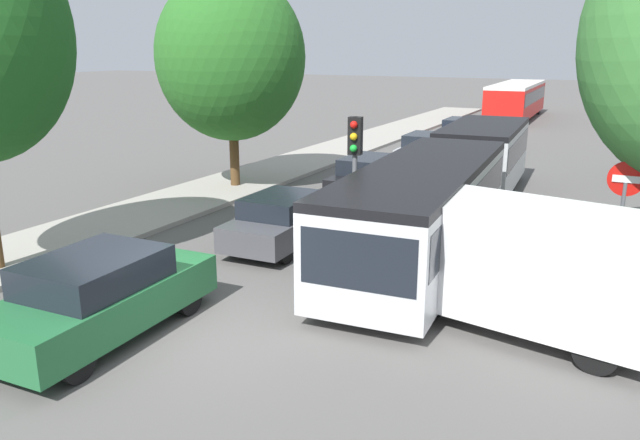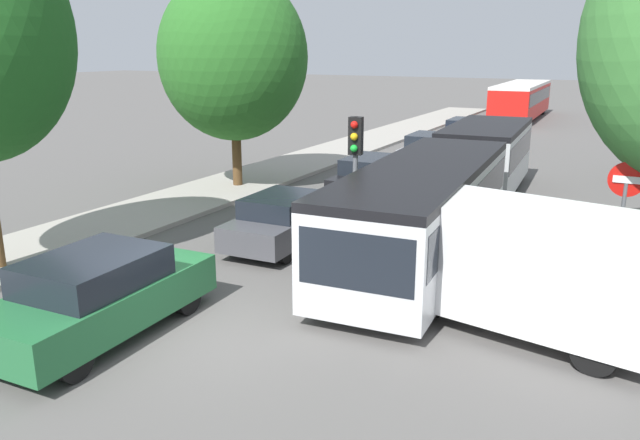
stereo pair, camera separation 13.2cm
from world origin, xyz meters
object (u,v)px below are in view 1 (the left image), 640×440
object	(u,v)px
queued_car_silver	(426,149)
queued_car_black	(370,177)
queued_car_graphite	(283,220)
no_entry_sign	(622,208)
traffic_light	(355,155)
tree_left_mid	(231,57)
queued_car_green	(100,296)
articulated_bus	(453,179)
city_bus_rear	(517,98)
white_van	(530,266)
queued_car_blue	(462,132)

from	to	relation	value
queued_car_silver	queued_car_black	bearing A→B (deg)	179.40
queued_car_graphite	no_entry_sign	world-z (taller)	no_entry_sign
traffic_light	tree_left_mid	bearing A→B (deg)	-134.06
queued_car_silver	no_entry_sign	size ratio (longest dim) A/B	1.45
queued_car_silver	traffic_light	xyz separation A→B (m)	(2.09, -12.46, 1.79)
queued_car_green	queued_car_silver	world-z (taller)	queued_car_green
queued_car_green	traffic_light	xyz separation A→B (m)	(2.10, 6.26, 1.72)
articulated_bus	queued_car_silver	xyz separation A→B (m)	(-3.59, 8.89, -0.66)
no_entry_sign	city_bus_rear	bearing A→B (deg)	-166.68
city_bus_rear	white_van	bearing A→B (deg)	-171.35
queued_car_blue	queued_car_black	bearing A→B (deg)	179.13
no_entry_sign	queued_car_blue	bearing A→B (deg)	-156.83
queued_car_graphite	tree_left_mid	world-z (taller)	tree_left_mid
articulated_bus	no_entry_sign	size ratio (longest dim) A/B	5.73
traffic_light	queued_car_graphite	bearing A→B (deg)	-92.35
city_bus_rear	queued_car_black	xyz separation A→B (m)	(0.10, -27.77, -0.74)
queued_car_graphite	tree_left_mid	bearing A→B (deg)	42.72
queued_car_graphite	queued_car_black	distance (m)	6.02
queued_car_silver	no_entry_sign	bearing A→B (deg)	-149.15
queued_car_black	articulated_bus	bearing A→B (deg)	-124.62
no_entry_sign	tree_left_mid	world-z (taller)	tree_left_mid
queued_car_graphite	queued_car_black	bearing A→B (deg)	-1.06
queued_car_green	queued_car_graphite	distance (m)	6.05
queued_car_black	no_entry_sign	bearing A→B (deg)	-128.42
queued_car_blue	white_van	bearing A→B (deg)	-164.23
no_entry_sign	articulated_bus	bearing A→B (deg)	-129.46
queued_car_green	no_entry_sign	bearing A→B (deg)	-53.92
city_bus_rear	queued_car_blue	world-z (taller)	city_bus_rear
queued_car_graphite	queued_car_blue	distance (m)	18.97
articulated_bus	queued_car_graphite	xyz separation A→B (m)	(-3.39, -3.78, -0.69)
queued_car_blue	white_van	world-z (taller)	white_van
articulated_bus	city_bus_rear	world-z (taller)	city_bus_rear
no_entry_sign	white_van	bearing A→B (deg)	-27.67
articulated_bus	traffic_light	world-z (taller)	traffic_light
queued_car_graphite	queued_car_green	bearing A→B (deg)	176.32
queued_car_green	queued_car_blue	size ratio (longest dim) A/B	1.06
articulated_bus	queued_car_green	distance (m)	10.48
queued_car_silver	tree_left_mid	size ratio (longest dim) A/B	0.54
queued_car_silver	traffic_light	size ratio (longest dim) A/B	1.20
queued_car_green	queued_car_blue	xyz separation A→B (m)	(-0.05, 25.01, -0.05)
queued_car_blue	queued_car_green	bearing A→B (deg)	178.40
articulated_bus	queued_car_silver	size ratio (longest dim) A/B	3.96
articulated_bus	city_bus_rear	xyz separation A→B (m)	(-3.56, 30.01, 0.09)
articulated_bus	queued_car_silver	distance (m)	9.61
city_bus_rear	tree_left_mid	xyz separation A→B (m)	(-4.83, -28.69, 3.20)
queued_car_green	white_van	size ratio (longest dim) A/B	0.84
city_bus_rear	queued_car_green	size ratio (longest dim) A/B	2.65
white_van	traffic_light	world-z (taller)	traffic_light
traffic_light	no_entry_sign	size ratio (longest dim) A/B	1.21
city_bus_rear	queued_car_silver	size ratio (longest dim) A/B	2.89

